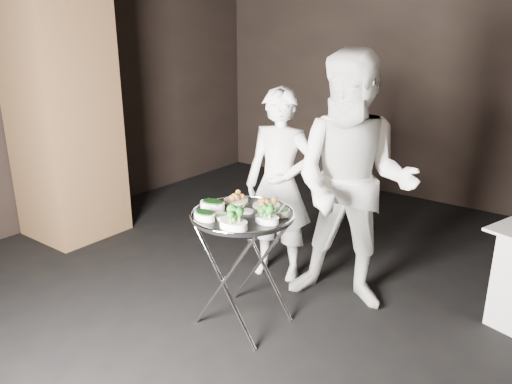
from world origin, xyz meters
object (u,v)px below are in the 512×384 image
Objects in this scene: tray_stand at (243,264)px; waiter_right at (353,184)px; serving_tray at (243,214)px; waiter_left at (280,185)px.

tray_stand is 0.97m from waiter_right.
serving_tray is 0.80m from waiter_left.
tray_stand is 0.43× the size of waiter_right.
tray_stand is 1.16× the size of serving_tray.
serving_tray is at bearing -86.91° from waiter_left.
waiter_right is at bearing 57.17° from serving_tray.
tray_stand is 0.52× the size of waiter_left.
serving_tray is at bearing 90.00° from tray_stand.
waiter_right is (0.46, 0.71, 0.49)m from tray_stand.
tray_stand is 0.37m from serving_tray.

